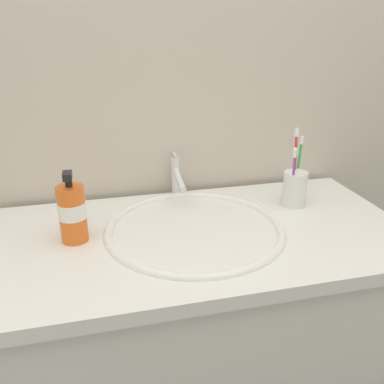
{
  "coord_description": "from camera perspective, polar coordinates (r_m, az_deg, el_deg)",
  "views": [
    {
      "loc": [
        -0.19,
        -0.87,
        1.38
      ],
      "look_at": [
        0.03,
        0.05,
        0.99
      ],
      "focal_mm": 38.1,
      "sensor_mm": 36.0,
      "label": 1
    }
  ],
  "objects": [
    {
      "name": "tiled_wall_back",
      "position": [
        1.21,
        -4.67,
        13.85
      ],
      "size": [
        2.34,
        0.04,
        2.4
      ],
      "primitive_type": "cube",
      "color": "beige",
      "rests_on": "ground"
    },
    {
      "name": "vanity_counter",
      "position": [
        1.29,
        -1.07,
        -23.71
      ],
      "size": [
        1.14,
        0.54,
        0.9
      ],
      "color": "silver",
      "rests_on": "ground"
    },
    {
      "name": "sink_basin",
      "position": [
        1.05,
        0.39,
        -6.82
      ],
      "size": [
        0.46,
        0.46,
        0.1
      ],
      "color": "white",
      "rests_on": "vanity_counter"
    },
    {
      "name": "faucet",
      "position": [
        1.2,
        -2.14,
        2.14
      ],
      "size": [
        0.02,
        0.15,
        0.13
      ],
      "color": "silver",
      "rests_on": "sink_basin"
    },
    {
      "name": "toothbrush_cup",
      "position": [
        1.18,
        14.18,
        0.42
      ],
      "size": [
        0.07,
        0.07,
        0.1
      ],
      "primitive_type": "cylinder",
      "color": "white",
      "rests_on": "vanity_counter"
    },
    {
      "name": "toothbrush_red",
      "position": [
        1.18,
        14.26,
        4.24
      ],
      "size": [
        0.01,
        0.04,
        0.21
      ],
      "color": "red",
      "rests_on": "toothbrush_cup"
    },
    {
      "name": "toothbrush_purple",
      "position": [
        1.14,
        14.03,
        2.54
      ],
      "size": [
        0.03,
        0.04,
        0.17
      ],
      "color": "purple",
      "rests_on": "toothbrush_cup"
    },
    {
      "name": "toothbrush_green",
      "position": [
        1.2,
        14.69,
        3.71
      ],
      "size": [
        0.04,
        0.05,
        0.19
      ],
      "color": "green",
      "rests_on": "toothbrush_cup"
    },
    {
      "name": "soap_dispenser",
      "position": [
        0.99,
        -16.43,
        -2.73
      ],
      "size": [
        0.07,
        0.07,
        0.18
      ],
      "color": "orange",
      "rests_on": "vanity_counter"
    }
  ]
}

